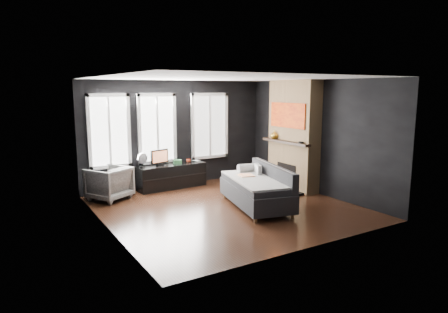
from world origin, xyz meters
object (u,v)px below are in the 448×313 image
media_console (171,176)px  book (194,158)px  armchair (109,182)px  mantel_vase (274,135)px  sofa (256,187)px  monitor (160,157)px  mug (188,160)px

media_console → book: (0.69, 0.05, 0.40)m
armchair → mantel_vase: bearing=137.9°
sofa → book: bearing=107.0°
monitor → mug: size_ratio=4.46×
mug → monitor: bearing=-177.6°
monitor → mantel_vase: bearing=-38.9°
sofa → book: size_ratio=10.43×
mantel_vase → media_console: bearing=153.1°
sofa → mug: (-0.35, 2.50, 0.22)m
media_console → mug: bearing=-3.1°
book → monitor: bearing=-175.0°
sofa → mug: bearing=111.3°
monitor → sofa: bearing=-80.3°
media_console → mug: mug is taller
sofa → monitor: (-1.16, 2.47, 0.39)m
book → mantel_vase: 2.17m
armchair → mug: armchair is taller
sofa → media_console: sofa is taller
armchair → mantel_vase: mantel_vase is taller
armchair → book: bearing=158.9°
sofa → book: (-0.16, 2.56, 0.26)m
mug → media_console: bearing=180.0°
book → mantel_vase: (1.66, -1.24, 0.63)m
monitor → book: monitor is taller
armchair → mug: (2.15, 0.29, 0.25)m
sofa → book: sofa is taller
mug → mantel_vase: mantel_vase is taller
armchair → monitor: monitor is taller
monitor → mug: (0.81, 0.03, -0.17)m
sofa → mantel_vase: bearing=54.5°
media_console → monitor: size_ratio=3.43×
sofa → armchair: sofa is taller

